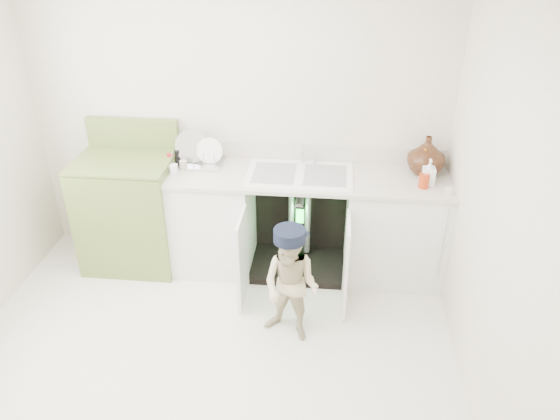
{
  "coord_description": "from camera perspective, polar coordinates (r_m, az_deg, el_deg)",
  "views": [
    {
      "loc": [
        0.8,
        -2.74,
        2.82
      ],
      "look_at": [
        0.44,
        0.7,
        0.85
      ],
      "focal_mm": 35.0,
      "sensor_mm": 36.0,
      "label": 1
    }
  ],
  "objects": [
    {
      "name": "repair_worker",
      "position": [
        3.89,
        1.16,
        -7.82
      ],
      "size": [
        0.52,
        0.77,
        0.9
      ],
      "rotation": [
        0.0,
        0.0,
        -0.38
      ],
      "color": "#C5B38D",
      "rests_on": "ground"
    },
    {
      "name": "ground",
      "position": [
        4.01,
        -7.61,
        -15.34
      ],
      "size": [
        3.5,
        3.5,
        0.0
      ],
      "primitive_type": "plane",
      "color": "beige",
      "rests_on": "ground"
    },
    {
      "name": "counter_run",
      "position": [
        4.6,
        2.32,
        -1.08
      ],
      "size": [
        2.44,
        1.02,
        1.21
      ],
      "color": "white",
      "rests_on": "ground"
    },
    {
      "name": "avocado_stove",
      "position": [
        4.86,
        -15.3,
        0.04
      ],
      "size": [
        0.79,
        0.65,
        1.23
      ],
      "color": "olive",
      "rests_on": "ground"
    },
    {
      "name": "room_shell",
      "position": [
        3.26,
        -9.05,
        0.44
      ],
      "size": [
        6.0,
        5.5,
        1.26
      ],
      "color": "beige",
      "rests_on": "ground"
    }
  ]
}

